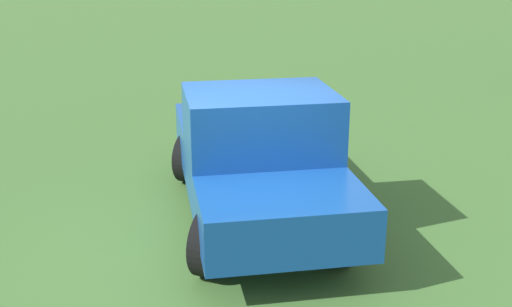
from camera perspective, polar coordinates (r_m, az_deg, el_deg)
ground_plane at (r=8.25m, az=-1.69°, el=-7.42°), size 80.00×80.00×0.00m
pickup_truck at (r=8.41m, az=0.14°, el=-0.02°), size 5.02×4.06×1.81m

